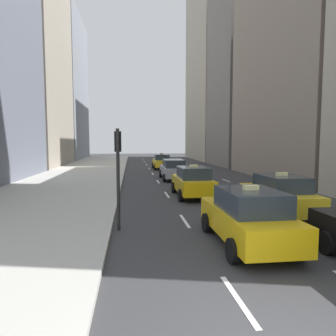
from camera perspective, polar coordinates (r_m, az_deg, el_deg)
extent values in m
cube|color=#ADAAA3|center=(31.01, -15.72, -0.90)|extent=(8.00, 66.00, 0.15)
cube|color=white|center=(6.65, 13.19, -23.17)|extent=(0.12, 2.00, 0.01)
cube|color=white|center=(12.09, 3.20, -10.03)|extent=(0.12, 2.00, 0.01)
cube|color=white|center=(17.89, -0.21, -5.11)|extent=(0.12, 2.00, 0.01)
cube|color=white|center=(23.79, -1.92, -2.61)|extent=(0.12, 2.00, 0.01)
cube|color=white|center=(29.73, -2.94, -1.10)|extent=(0.12, 2.00, 0.01)
cube|color=white|center=(35.69, -3.63, -0.09)|extent=(0.12, 2.00, 0.01)
cube|color=white|center=(41.67, -4.11, 0.62)|extent=(0.12, 2.00, 0.01)
cube|color=white|center=(47.64, -4.48, 1.16)|extent=(0.12, 2.00, 0.01)
cube|color=white|center=(53.63, -4.76, 1.58)|extent=(0.12, 2.00, 0.01)
cube|color=white|center=(12.87, 15.73, -9.28)|extent=(0.12, 2.00, 0.01)
cube|color=white|center=(18.43, 8.50, -4.87)|extent=(0.12, 2.00, 0.01)
cube|color=white|center=(24.20, 4.70, -2.49)|extent=(0.12, 2.00, 0.01)
cube|color=white|center=(30.06, 2.39, -1.03)|extent=(0.12, 2.00, 0.01)
cube|color=white|center=(35.97, 0.83, -0.05)|extent=(0.12, 2.00, 0.01)
cube|color=white|center=(41.90, -0.29, 0.66)|extent=(0.12, 2.00, 0.01)
cube|color=white|center=(47.85, -1.13, 1.19)|extent=(0.12, 2.00, 0.01)
cube|color=white|center=(53.81, -1.78, 1.60)|extent=(0.12, 2.00, 0.01)
cube|color=white|center=(14.17, 26.34, -8.30)|extent=(0.12, 2.00, 0.01)
cube|color=white|center=(19.36, 16.53, -4.55)|extent=(0.12, 2.00, 0.01)
cube|color=white|center=(24.92, 11.03, -2.35)|extent=(0.12, 2.00, 0.01)
cube|color=white|center=(30.64, 7.56, -0.96)|extent=(0.12, 2.00, 0.01)
cube|color=white|center=(36.45, 5.20, 0.00)|extent=(0.12, 2.00, 0.01)
cube|color=white|center=(42.32, 3.48, 0.69)|extent=(0.12, 2.00, 0.01)
cube|color=white|center=(48.21, 2.19, 1.22)|extent=(0.12, 2.00, 0.01)
cube|color=white|center=(54.13, 1.17, 1.63)|extent=(0.12, 2.00, 0.01)
cube|color=gray|center=(43.03, -23.74, 17.34)|extent=(6.00, 14.60, 25.34)
cube|color=gray|center=(58.32, -19.09, 14.15)|extent=(6.00, 16.41, 25.48)
cube|color=gray|center=(29.54, 23.24, 17.30)|extent=(6.00, 15.58, 19.30)
cube|color=slate|center=(42.73, 13.34, 17.49)|extent=(6.00, 10.84, 25.03)
cube|color=#A89E89|center=(56.82, 8.13, 17.67)|extent=(6.00, 17.02, 31.41)
cube|color=yellow|center=(17.32, 4.67, -3.10)|extent=(1.80, 4.40, 0.76)
cube|color=#28333D|center=(16.98, 4.87, -0.89)|extent=(1.58, 2.29, 0.64)
cube|color=#F2E599|center=(16.95, 4.88, 0.43)|extent=(0.44, 0.20, 0.14)
cylinder|color=black|center=(18.56, 1.08, -3.74)|extent=(0.22, 0.66, 0.66)
cylinder|color=black|center=(18.89, 6.51, -3.61)|extent=(0.22, 0.66, 0.66)
cylinder|color=black|center=(15.89, 2.47, -5.20)|extent=(0.22, 0.66, 0.66)
cylinder|color=black|center=(16.28, 8.75, -5.01)|extent=(0.22, 0.66, 0.66)
cube|color=yellow|center=(34.96, -1.27, 0.97)|extent=(1.80, 4.40, 0.76)
cube|color=#28333D|center=(34.66, -1.22, 2.09)|extent=(1.58, 2.29, 0.64)
cube|color=#F2E599|center=(34.64, -1.22, 2.74)|extent=(0.44, 0.20, 0.14)
cylinder|color=black|center=(36.27, -2.89, 0.50)|extent=(0.22, 0.66, 0.66)
cylinder|color=black|center=(36.44, -0.07, 0.53)|extent=(0.22, 0.66, 0.66)
cylinder|color=black|center=(33.56, -2.56, 0.15)|extent=(0.22, 0.66, 0.66)
cylinder|color=black|center=(33.74, 0.49, 0.18)|extent=(0.22, 0.66, 0.66)
cube|color=yellow|center=(9.60, 14.74, -9.81)|extent=(1.80, 4.40, 0.76)
cube|color=#28333D|center=(9.20, 15.44, -5.99)|extent=(1.58, 2.29, 0.64)
cube|color=#F2E599|center=(9.14, 15.50, -3.59)|extent=(0.44, 0.20, 0.14)
cylinder|color=black|center=(10.68, 7.36, -10.29)|extent=(0.22, 0.66, 0.66)
cylinder|color=black|center=(11.25, 16.41, -9.67)|extent=(0.22, 0.66, 0.66)
cylinder|color=black|center=(8.19, 12.27, -15.16)|extent=(0.22, 0.66, 0.66)
cylinder|color=black|center=(8.92, 23.58, -13.76)|extent=(0.22, 0.66, 0.66)
cube|color=yellow|center=(13.85, 20.19, -5.42)|extent=(1.80, 4.40, 0.76)
cube|color=#28333D|center=(13.51, 20.79, -2.69)|extent=(1.58, 2.29, 0.64)
cube|color=#F2E599|center=(13.47, 20.84, -1.04)|extent=(0.44, 0.20, 0.14)
cylinder|color=black|center=(14.77, 14.59, -6.14)|extent=(0.22, 0.66, 0.66)
cylinder|color=black|center=(15.52, 20.82, -5.77)|extent=(0.22, 0.66, 0.66)
cylinder|color=black|center=(12.33, 19.30, -8.45)|extent=(0.22, 0.66, 0.66)
cylinder|color=black|center=(13.22, 26.38, -7.80)|extent=(0.22, 0.66, 0.66)
cylinder|color=black|center=(9.67, 27.93, -12.46)|extent=(0.22, 0.66, 0.66)
cube|color=#9EA0A5|center=(25.20, 0.98, -0.61)|extent=(1.80, 4.96, 0.73)
cube|color=#28333D|center=(24.85, 1.07, 0.90)|extent=(1.58, 2.58, 0.64)
cylinder|color=black|center=(26.65, -1.40, -1.09)|extent=(0.22, 0.66, 0.66)
cylinder|color=black|center=(26.89, 2.42, -1.04)|extent=(0.22, 0.66, 0.66)
cylinder|color=black|center=(23.61, -0.67, -1.87)|extent=(0.22, 0.66, 0.66)
cylinder|color=black|center=(23.88, 3.63, -1.80)|extent=(0.22, 0.66, 0.66)
cylinder|color=black|center=(10.66, -9.47, -2.28)|extent=(0.12, 0.12, 3.60)
cube|color=black|center=(10.75, -9.54, 4.99)|extent=(0.24, 0.20, 0.72)
sphere|color=red|center=(10.87, -9.53, 6.20)|extent=(0.14, 0.14, 0.14)
sphere|color=#4C3F14|center=(10.86, -9.51, 4.99)|extent=(0.14, 0.14, 0.14)
sphere|color=#198C2D|center=(10.87, -9.49, 3.78)|extent=(0.14, 0.14, 0.14)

